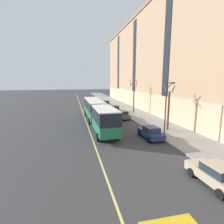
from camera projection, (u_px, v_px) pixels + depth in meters
ground_plane at (104, 138)px, 22.02m from camera, size 260.00×260.00×0.00m
sidewalk at (163, 127)px, 27.03m from camera, size 5.96×160.00×0.15m
city_bus at (97, 112)px, 28.85m from camera, size 3.11×19.81×3.70m
parked_car_darkgray_0 at (106, 103)px, 50.19m from camera, size 2.09×4.52×1.56m
parked_car_champagne_1 at (216, 175)px, 12.00m from camera, size 2.10×4.31×1.56m
parked_car_darkgray_2 at (123, 115)px, 33.34m from camera, size 2.02×4.58×1.56m
parked_car_navy_4 at (115, 109)px, 39.92m from camera, size 1.98×4.34×1.56m
parked_car_navy_5 at (151, 132)px, 21.82m from camera, size 2.07×4.37×1.56m
street_tree_mid_block at (168, 108)px, 24.78m from camera, size 1.43×1.40×6.58m
street_tree_far_uptown at (134, 96)px, 38.58m from camera, size 1.77×1.74×7.27m
street_lamp at (167, 104)px, 21.13m from camera, size 0.36×1.48×6.91m
lane_centerline at (90, 132)px, 24.57m from camera, size 0.16×140.00×0.01m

